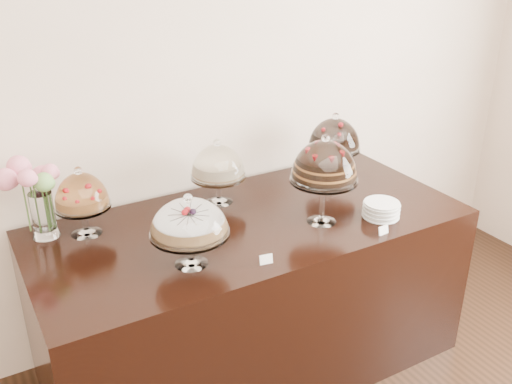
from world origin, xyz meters
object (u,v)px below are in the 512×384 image
cake_stand_cheesecake (218,164)px  plate_stack (381,210)px  display_counter (251,294)px  flower_vase (34,189)px  cake_stand_choco_layer (324,164)px  cake_stand_fruit_tart (81,194)px  cake_stand_sugar_sponge (189,221)px  cake_stand_dark_choco (334,137)px

cake_stand_cheesecake → plate_stack: size_ratio=1.96×
plate_stack → cake_stand_cheesecake: bearing=138.1°
display_counter → flower_vase: bearing=159.2°
cake_stand_choco_layer → cake_stand_fruit_tart: cake_stand_choco_layer is taller
cake_stand_sugar_sponge → cake_stand_dark_choco: size_ratio=0.86×
cake_stand_fruit_tart → plate_stack: size_ratio=1.90×
cake_stand_cheesecake → flower_vase: size_ratio=0.91×
cake_stand_dark_choco → flower_vase: bearing=175.3°
cake_stand_choco_layer → cake_stand_dark_choco: (0.37, 0.41, -0.05)m
flower_vase → cake_stand_dark_choco: bearing=-4.7°
cake_stand_choco_layer → flower_vase: (-1.26, 0.55, -0.06)m
cake_stand_sugar_sponge → cake_stand_cheesecake: bearing=52.6°
cake_stand_choco_layer → flower_vase: 1.38m
cake_stand_cheesecake → cake_stand_dark_choco: bearing=-4.0°
cake_stand_choco_layer → cake_stand_dark_choco: bearing=47.8°
cake_stand_dark_choco → display_counter: bearing=-161.4°
cake_stand_dark_choco → cake_stand_choco_layer: bearing=-132.2°
display_counter → cake_stand_sugar_sponge: bearing=-152.2°
display_counter → plate_stack: (0.60, -0.29, 0.49)m
cake_stand_choco_layer → display_counter: bearing=149.1°
display_counter → flower_vase: flower_vase is taller
display_counter → cake_stand_fruit_tart: (-0.76, 0.28, 0.66)m
cake_stand_dark_choco → cake_stand_fruit_tart: size_ratio=1.16×
cake_stand_cheesecake → flower_vase: flower_vase is taller
cake_stand_cheesecake → flower_vase: bearing=174.7°
cake_stand_choco_layer → cake_stand_fruit_tart: (-1.07, 0.46, -0.10)m
cake_stand_fruit_tart → flower_vase: flower_vase is taller
cake_stand_dark_choco → cake_stand_fruit_tart: cake_stand_dark_choco is taller
cake_stand_cheesecake → cake_stand_fruit_tart: bearing=179.8°
cake_stand_choco_layer → plate_stack: bearing=-21.0°
cake_stand_fruit_tart → flower_vase: 0.22m
cake_stand_dark_choco → plate_stack: 0.57m
display_counter → cake_stand_sugar_sponge: cake_stand_sugar_sponge is taller
cake_stand_fruit_tart → cake_stand_dark_choco: bearing=-2.1°
display_counter → cake_stand_choco_layer: (0.31, -0.18, 0.76)m
cake_stand_cheesecake → cake_stand_fruit_tart: (-0.72, 0.00, -0.01)m
cake_stand_cheesecake → cake_stand_dark_choco: size_ratio=0.89×
display_counter → cake_stand_cheesecake: 0.73m
cake_stand_sugar_sponge → plate_stack: (1.03, -0.07, -0.17)m
display_counter → cake_stand_dark_choco: size_ratio=5.42×
cake_stand_choco_layer → cake_stand_cheesecake: cake_stand_choco_layer is taller
cake_stand_sugar_sponge → flower_vase: (-0.53, 0.59, 0.03)m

